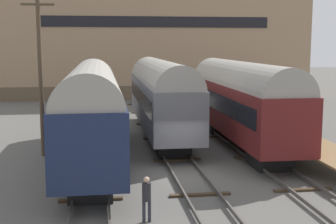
{
  "coord_description": "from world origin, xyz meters",
  "views": [
    {
      "loc": [
        -4.05,
        -21.57,
        6.33
      ],
      "look_at": [
        0.0,
        6.47,
        2.2
      ],
      "focal_mm": 50.0,
      "sensor_mm": 36.0,
      "label": 1
    }
  ],
  "objects_px": {
    "bench": "(300,130)",
    "utility_pole": "(40,68)",
    "train_car_navy": "(92,107)",
    "train_car_grey": "(161,93)",
    "person_worker": "(147,195)",
    "train_car_maroon": "(241,98)"
  },
  "relations": [
    {
      "from": "bench",
      "to": "utility_pole",
      "type": "xyz_separation_m",
      "value": [
        -14.49,
        2.08,
        3.47
      ]
    },
    {
      "from": "train_car_navy",
      "to": "utility_pole",
      "type": "bearing_deg",
      "value": 143.85
    },
    {
      "from": "train_car_grey",
      "to": "utility_pole",
      "type": "bearing_deg",
      "value": -147.77
    },
    {
      "from": "person_worker",
      "to": "train_car_maroon",
      "type": "bearing_deg",
      "value": 59.16
    },
    {
      "from": "bench",
      "to": "train_car_navy",
      "type": "bearing_deg",
      "value": 179.9
    },
    {
      "from": "bench",
      "to": "train_car_grey",
      "type": "bearing_deg",
      "value": 136.6
    },
    {
      "from": "train_car_maroon",
      "to": "bench",
      "type": "distance_m",
      "value": 4.24
    },
    {
      "from": "utility_pole",
      "to": "train_car_navy",
      "type": "bearing_deg",
      "value": -36.15
    },
    {
      "from": "train_car_maroon",
      "to": "bench",
      "type": "bearing_deg",
      "value": -49.73
    },
    {
      "from": "bench",
      "to": "utility_pole",
      "type": "height_order",
      "value": "utility_pole"
    },
    {
      "from": "train_car_navy",
      "to": "utility_pole",
      "type": "distance_m",
      "value": 4.0
    },
    {
      "from": "train_car_grey",
      "to": "train_car_maroon",
      "type": "bearing_deg",
      "value": -39.11
    },
    {
      "from": "train_car_maroon",
      "to": "bench",
      "type": "relative_size",
      "value": 11.22
    },
    {
      "from": "train_car_navy",
      "to": "utility_pole",
      "type": "height_order",
      "value": "utility_pole"
    },
    {
      "from": "train_car_maroon",
      "to": "utility_pole",
      "type": "height_order",
      "value": "utility_pole"
    },
    {
      "from": "utility_pole",
      "to": "bench",
      "type": "bearing_deg",
      "value": -8.18
    },
    {
      "from": "train_car_grey",
      "to": "bench",
      "type": "relative_size",
      "value": 11.91
    },
    {
      "from": "train_car_grey",
      "to": "person_worker",
      "type": "distance_m",
      "value": 15.87
    },
    {
      "from": "train_car_maroon",
      "to": "utility_pole",
      "type": "xyz_separation_m",
      "value": [
        -11.92,
        -0.95,
        1.98
      ]
    },
    {
      "from": "train_car_maroon",
      "to": "train_car_navy",
      "type": "height_order",
      "value": "train_car_navy"
    },
    {
      "from": "train_car_navy",
      "to": "person_worker",
      "type": "distance_m",
      "value": 9.28
    },
    {
      "from": "train_car_grey",
      "to": "person_worker",
      "type": "height_order",
      "value": "train_car_grey"
    }
  ]
}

